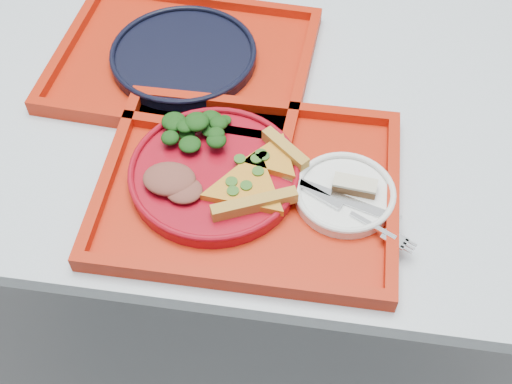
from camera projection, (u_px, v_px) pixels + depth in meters
ground at (244, 301)px, 1.71m from camera, size 10.00×10.00×0.00m
table at (238, 126)px, 1.17m from camera, size 1.60×0.80×0.75m
tray_main at (249, 189)px, 0.98m from camera, size 0.45×0.35×0.01m
tray_far at (184, 63)px, 1.16m from camera, size 0.47×0.38×0.01m
dinner_plate at (214, 174)px, 0.98m from camera, size 0.26×0.26×0.02m
side_plate at (344, 195)px, 0.96m from camera, size 0.15×0.15×0.01m
navy_plate at (184, 57)px, 1.15m from camera, size 0.26×0.26×0.02m
pizza_slice_a at (248, 185)px, 0.94m from camera, size 0.17×0.18×0.02m
pizza_slice_b at (273, 157)px, 0.98m from camera, size 0.13×0.14×0.02m
salad_heap at (197, 124)px, 1.00m from camera, size 0.09×0.08×0.05m
meat_portion at (169, 179)px, 0.95m from camera, size 0.08×0.06×0.02m
dessert_bar at (355, 186)px, 0.95m from camera, size 0.07×0.03×0.02m
knife at (341, 198)px, 0.94m from camera, size 0.18×0.07×0.01m
fork at (350, 212)px, 0.93m from camera, size 0.17×0.11×0.01m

